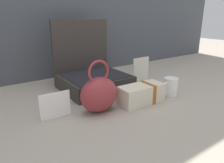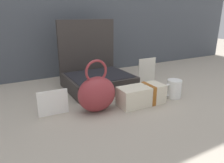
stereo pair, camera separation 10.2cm
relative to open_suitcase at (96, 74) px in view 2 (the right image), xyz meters
name	(u,v)px [view 2 (the right image)]	position (x,y,z in m)	size (l,w,h in m)	color
ground_plane	(106,102)	(-0.05, -0.23, -0.08)	(6.00, 6.00, 0.00)	#9E9384
open_suitcase	(96,74)	(0.00, 0.00, 0.00)	(0.36, 0.33, 0.39)	#332D2B
teal_pouch_handbag	(97,93)	(-0.13, -0.30, 0.00)	(0.18, 0.12, 0.24)	maroon
cream_toiletry_bag	(142,95)	(0.09, -0.34, -0.04)	(0.23, 0.11, 0.10)	beige
coffee_mug	(174,89)	(0.28, -0.35, -0.03)	(0.11, 0.07, 0.10)	white
info_card_left	(53,103)	(-0.31, -0.25, -0.03)	(0.13, 0.01, 0.11)	white
poster_card_right	(147,70)	(0.33, -0.07, -0.01)	(0.13, 0.01, 0.15)	silver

